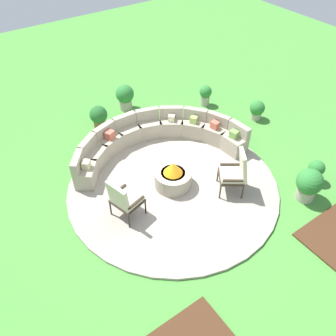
{
  "coord_description": "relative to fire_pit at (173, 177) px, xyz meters",
  "views": [
    {
      "loc": [
        -3.51,
        -4.79,
        5.96
      ],
      "look_at": [
        0.0,
        0.2,
        0.45
      ],
      "focal_mm": 37.79,
      "sensor_mm": 36.0,
      "label": 1
    }
  ],
  "objects": [
    {
      "name": "ground_plane",
      "position": [
        0.0,
        0.0,
        -0.32
      ],
      "size": [
        24.0,
        24.0,
        0.0
      ],
      "primitive_type": "plane",
      "color": "#478C38"
    },
    {
      "name": "potted_plant_3",
      "position": [
        2.94,
        2.38,
        0.05
      ],
      "size": [
        0.37,
        0.37,
        0.65
      ],
      "color": "#A89E8E",
      "rests_on": "ground_plane"
    },
    {
      "name": "lounge_chair_front_right",
      "position": [
        1.06,
        -0.93,
        0.3
      ],
      "size": [
        0.78,
        0.82,
        1.11
      ],
      "rotation": [
        0.0,
        0.0,
        7.23
      ],
      "color": "#2D2319",
      "rests_on": "patio_circle"
    },
    {
      "name": "potted_plant_0",
      "position": [
        2.25,
        -2.03,
        0.14
      ],
      "size": [
        0.59,
        0.59,
        0.82
      ],
      "color": "#A89E8E",
      "rests_on": "ground_plane"
    },
    {
      "name": "fire_pit",
      "position": [
        0.0,
        0.0,
        0.0
      ],
      "size": [
        0.87,
        0.87,
        0.68
      ],
      "color": "#9E937F",
      "rests_on": "patio_circle"
    },
    {
      "name": "potted_plant_4",
      "position": [
        2.88,
        -1.77,
        -0.01
      ],
      "size": [
        0.38,
        0.38,
        0.6
      ],
      "color": "#605B56",
      "rests_on": "ground_plane"
    },
    {
      "name": "potted_plant_5",
      "position": [
        3.68,
        0.91,
        0.0
      ],
      "size": [
        0.43,
        0.43,
        0.59
      ],
      "color": "#A89E8E",
      "rests_on": "ground_plane"
    },
    {
      "name": "curved_stone_bench",
      "position": [
        0.45,
        1.42,
        0.05
      ],
      "size": [
        4.26,
        2.46,
        0.77
      ],
      "color": "#9E937F",
      "rests_on": "patio_circle"
    },
    {
      "name": "potted_plant_1",
      "position": [
        -0.31,
        3.13,
        0.08
      ],
      "size": [
        0.5,
        0.5,
        0.71
      ],
      "color": "brown",
      "rests_on": "ground_plane"
    },
    {
      "name": "patio_circle",
      "position": [
        0.0,
        0.0,
        -0.29
      ],
      "size": [
        4.94,
        4.94,
        0.06
      ],
      "primitive_type": "cylinder",
      "color": "#9E9384",
      "rests_on": "ground_plane"
    },
    {
      "name": "lounge_chair_front_left",
      "position": [
        -1.39,
        -0.19,
        0.29
      ],
      "size": [
        0.7,
        0.71,
        1.04
      ],
      "rotation": [
        0.0,
        0.0,
        4.97
      ],
      "color": "#2D2319",
      "rests_on": "patio_circle"
    },
    {
      "name": "potted_plant_2",
      "position": [
        0.81,
        3.61,
        0.12
      ],
      "size": [
        0.55,
        0.55,
        0.79
      ],
      "color": "#A89E8E",
      "rests_on": "ground_plane"
    }
  ]
}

